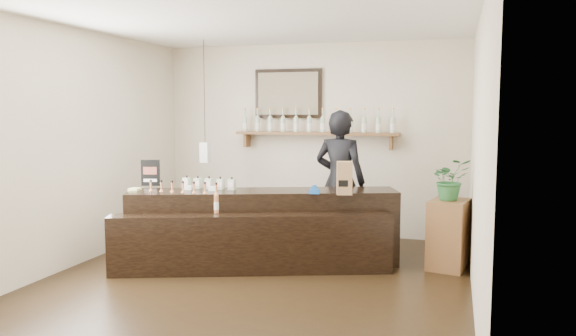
{
  "coord_description": "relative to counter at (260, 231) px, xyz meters",
  "views": [
    {
      "loc": [
        2.04,
        -5.54,
        1.85
      ],
      "look_at": [
        0.18,
        0.7,
        1.17
      ],
      "focal_mm": 35.0,
      "sensor_mm": 36.0,
      "label": 1
    }
  ],
  "objects": [
    {
      "name": "ground",
      "position": [
        0.14,
        -0.58,
        -0.42
      ],
      "size": [
        5.0,
        5.0,
        0.0
      ],
      "primitive_type": "plane",
      "color": "black",
      "rests_on": "ground"
    },
    {
      "name": "room_shell",
      "position": [
        0.14,
        -0.58,
        1.28
      ],
      "size": [
        5.0,
        5.0,
        5.0
      ],
      "color": "beige",
      "rests_on": "ground"
    },
    {
      "name": "back_wall_decor",
      "position": [
        -0.01,
        1.79,
        1.34
      ],
      "size": [
        2.66,
        0.96,
        1.69
      ],
      "color": "brown",
      "rests_on": "ground"
    },
    {
      "name": "counter",
      "position": [
        0.0,
        0.0,
        0.0
      ],
      "size": [
        3.18,
        1.88,
        1.04
      ],
      "color": "black",
      "rests_on": "ground"
    },
    {
      "name": "promo_sign",
      "position": [
        -1.49,
        0.09,
        0.63
      ],
      "size": [
        0.23,
        0.08,
        0.33
      ],
      "color": "black",
      "rests_on": "counter"
    },
    {
      "name": "paper_bag",
      "position": [
        0.99,
        0.08,
        0.66
      ],
      "size": [
        0.2,
        0.17,
        0.38
      ],
      "color": "olive",
      "rests_on": "counter"
    },
    {
      "name": "tape_dispenser",
      "position": [
        0.66,
        0.03,
        0.51
      ],
      "size": [
        0.12,
        0.05,
        0.1
      ],
      "color": "#1751A2",
      "rests_on": "counter"
    },
    {
      "name": "side_cabinet",
      "position": [
        2.14,
        0.55,
        -0.02
      ],
      "size": [
        0.51,
        0.62,
        0.8
      ],
      "color": "brown",
      "rests_on": "ground"
    },
    {
      "name": "potted_plant",
      "position": [
        2.14,
        0.55,
        0.63
      ],
      "size": [
        0.55,
        0.52,
        0.48
      ],
      "primitive_type": "imported",
      "rotation": [
        0.0,
        0.0,
        0.4
      ],
      "color": "#26612F",
      "rests_on": "side_cabinet"
    },
    {
      "name": "shopkeeper",
      "position": [
        0.76,
        0.97,
        0.62
      ],
      "size": [
        0.83,
        0.62,
        2.08
      ],
      "primitive_type": "imported",
      "rotation": [
        0.0,
        0.0,
        2.97
      ],
      "color": "black",
      "rests_on": "ground"
    }
  ]
}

